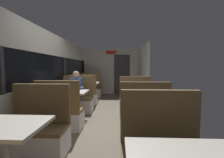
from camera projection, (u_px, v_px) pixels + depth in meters
The scene contains 17 objects.
ground_plane at pixel (103, 123), 3.81m from camera, with size 3.30×9.20×0.02m, color #665B4C.
carriage_window_panel_left at pixel (44, 78), 3.79m from camera, with size 0.09×8.48×2.30m.
carriage_end_bulkhead at pixel (112, 72), 7.90m from camera, with size 2.90×0.11×2.30m.
carriage_aisle_panel_right at pixel (143, 72), 6.64m from camera, with size 0.08×2.40×2.30m, color beige.
dining_table_near_window at pixel (3, 133), 1.72m from camera, with size 0.90×0.70×0.74m.
bench_near_window_facing_entry at pixel (37, 133), 2.44m from camera, with size 0.95×0.50×1.10m.
dining_table_mid_window at pixel (70, 95), 4.07m from camera, with size 0.90×0.70×0.74m.
bench_mid_window_facing_end at pixel (60, 115), 3.40m from camera, with size 0.95×0.50×1.10m.
bench_mid_window_facing_entry at pixel (77, 101), 4.79m from camera, with size 0.95×0.50×1.10m.
dining_table_far_window at pixel (88, 85), 6.43m from camera, with size 0.90×0.70×0.74m.
bench_far_window_facing_end at pixel (84, 95), 5.75m from camera, with size 0.95×0.50×1.10m.
bench_far_window_facing_entry at pixel (91, 90), 7.15m from camera, with size 0.95×0.50×1.10m.
dining_table_rear_aisle at pixel (139, 97), 3.79m from camera, with size 0.90×0.70×0.74m.
bench_rear_aisle_facing_end at pixel (143, 119), 3.12m from camera, with size 0.95×0.50×1.10m.
bench_rear_aisle_facing_entry at pixel (136, 103), 4.51m from camera, with size 0.95×0.50×1.10m.
seated_passenger at pixel (77, 95), 4.70m from camera, with size 0.47×0.55×1.26m.
coffee_cup_secondary at pixel (74, 89), 4.18m from camera, with size 0.07×0.07×0.09m.
Camera 1 is at (0.39, -3.70, 1.38)m, focal length 24.69 mm.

